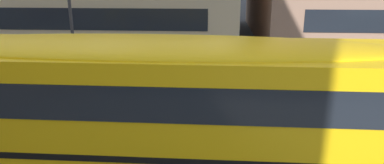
{
  "coord_description": "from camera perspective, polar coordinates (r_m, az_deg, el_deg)",
  "views": [
    {
      "loc": [
        1.56,
        -8.67,
        4.38
      ],
      "look_at": [
        1.11,
        -0.76,
        1.87
      ],
      "focal_mm": 33.76,
      "sensor_mm": 36.0,
      "label": 1
    }
  ],
  "objects": [
    {
      "name": "ground_plane",
      "position": [
        9.84,
        -6.31,
        -8.94
      ],
      "size": [
        400.0,
        400.0,
        0.0
      ],
      "primitive_type": "plane",
      "color": "#38383D"
    },
    {
      "name": "sidewalk_far",
      "position": [
        16.99,
        -2.15,
        2.68
      ],
      "size": [
        120.0,
        3.0,
        0.01
      ],
      "primitive_type": "cube",
      "color": "gray",
      "rests_on": "ground_plane"
    },
    {
      "name": "lane_centreline",
      "position": [
        9.84,
        -6.31,
        -8.92
      ],
      "size": [
        110.0,
        0.16,
        0.01
      ],
      "primitive_type": "cube",
      "color": "silver",
      "rests_on": "ground_plane"
    },
    {
      "name": "school_bus",
      "position": [
        7.78,
        -9.18,
        -2.06
      ],
      "size": [
        13.52,
        3.32,
        3.01
      ],
      "rotation": [
        0.0,
        0.0,
        3.13
      ],
      "color": "yellow",
      "rests_on": "ground_plane"
    }
  ]
}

